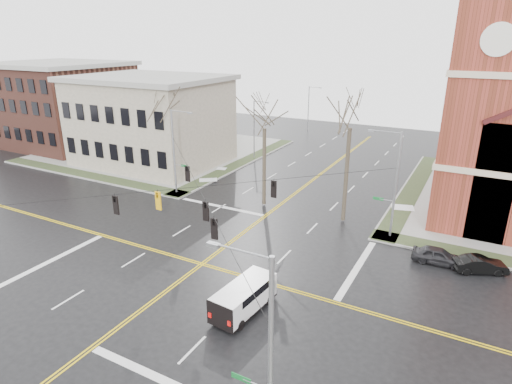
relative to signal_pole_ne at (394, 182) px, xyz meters
The scene contains 18 objects.
ground 16.88m from the signal_pole_ne, 134.55° to the right, with size 120.00×120.00×0.00m, color black.
sidewalks 16.86m from the signal_pole_ne, 134.55° to the right, with size 80.00×80.00×0.17m.
road_markings 16.88m from the signal_pole_ne, 134.55° to the right, with size 100.00×100.00×0.01m.
civic_building_a 34.39m from the signal_pole_ne, 165.69° to the left, with size 18.00×14.00×11.00m, color gray.
civic_building_b 54.36m from the signal_pole_ne, 168.86° to the left, with size 18.00×16.00×12.00m, color brown.
signal_pole_ne is the anchor object (origin of this frame).
signal_pole_nw 22.64m from the signal_pole_ne, behind, with size 2.75×0.22×9.00m.
signal_pole_se 23.00m from the signal_pole_ne, 90.00° to the right, with size 2.75×0.22×9.00m.
span_wires 16.19m from the signal_pole_ne, 134.55° to the right, with size 23.02×23.02×0.03m.
traffic_signals 16.63m from the signal_pole_ne, 132.94° to the right, with size 8.21×8.26×1.30m.
streetlight_north_a 27.48m from the signal_pole_ne, 143.10° to the left, with size 2.30×0.20×8.00m.
streetlight_north_b 42.61m from the signal_pole_ne, 121.05° to the left, with size 2.30×0.20×8.00m.
cargo_van 16.37m from the signal_pole_ne, 110.40° to the right, with size 2.35×5.04×1.86m.
parked_car_a 6.76m from the signal_pole_ne, 33.86° to the right, with size 1.52×3.78×1.29m, color black.
parked_car_b 8.85m from the signal_pole_ne, 21.48° to the right, with size 1.30×3.73×1.23m, color black.
tree_nw_far 25.81m from the signal_pole_ne, behind, with size 4.00×4.00×11.54m.
tree_nw_near 13.28m from the signal_pole_ne, behind, with size 4.00×4.00×11.64m.
tree_ne 6.37m from the signal_pole_ne, 163.26° to the left, with size 4.00×4.00×12.96m.
Camera 1 is at (17.17, -23.13, 16.18)m, focal length 30.00 mm.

